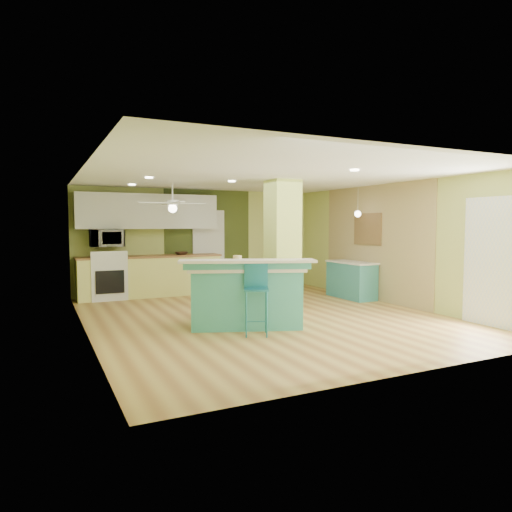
# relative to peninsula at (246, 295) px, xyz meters

# --- Properties ---
(floor) EXTENTS (6.00, 7.00, 0.01)m
(floor) POSITION_rel_peninsula_xyz_m (0.60, 0.54, -0.52)
(floor) COLOR #9C6A36
(floor) RESTS_ON ground
(ceiling) EXTENTS (6.00, 7.00, 0.01)m
(ceiling) POSITION_rel_peninsula_xyz_m (0.60, 0.54, 1.99)
(ceiling) COLOR white
(ceiling) RESTS_ON wall_back
(wall_back) EXTENTS (6.00, 0.01, 2.50)m
(wall_back) POSITION_rel_peninsula_xyz_m (0.60, 4.04, 0.73)
(wall_back) COLOR #B6C167
(wall_back) RESTS_ON floor
(wall_front) EXTENTS (6.00, 0.01, 2.50)m
(wall_front) POSITION_rel_peninsula_xyz_m (0.60, -2.97, 0.73)
(wall_front) COLOR #B6C167
(wall_front) RESTS_ON floor
(wall_left) EXTENTS (0.01, 7.00, 2.50)m
(wall_left) POSITION_rel_peninsula_xyz_m (-2.40, 0.54, 0.73)
(wall_left) COLOR #B6C167
(wall_left) RESTS_ON floor
(wall_right) EXTENTS (0.01, 7.00, 2.50)m
(wall_right) POSITION_rel_peninsula_xyz_m (3.61, 0.54, 0.73)
(wall_right) COLOR #B6C167
(wall_right) RESTS_ON floor
(wood_panel) EXTENTS (0.02, 3.40, 2.50)m
(wood_panel) POSITION_rel_peninsula_xyz_m (3.59, 1.14, 0.73)
(wood_panel) COLOR #968055
(wood_panel) RESTS_ON floor
(olive_accent) EXTENTS (2.20, 0.02, 2.50)m
(olive_accent) POSITION_rel_peninsula_xyz_m (0.80, 4.02, 0.73)
(olive_accent) COLOR #3C481C
(olive_accent) RESTS_ON floor
(interior_door) EXTENTS (0.82, 0.05, 2.00)m
(interior_door) POSITION_rel_peninsula_xyz_m (0.80, 4.00, 0.48)
(interior_door) COLOR silver
(interior_door) RESTS_ON floor
(french_door) EXTENTS (0.04, 1.08, 2.10)m
(french_door) POSITION_rel_peninsula_xyz_m (3.57, -1.76, 0.53)
(french_door) COLOR white
(french_door) RESTS_ON floor
(column) EXTENTS (0.55, 0.55, 2.50)m
(column) POSITION_rel_peninsula_xyz_m (1.25, 1.04, 0.73)
(column) COLOR #C8DD66
(column) RESTS_ON floor
(kitchen_run) EXTENTS (3.25, 0.63, 0.94)m
(kitchen_run) POSITION_rel_peninsula_xyz_m (-0.70, 3.74, -0.04)
(kitchen_run) COLOR #EDEE7D
(kitchen_run) RESTS_ON floor
(stove) EXTENTS (0.76, 0.66, 1.08)m
(stove) POSITION_rel_peninsula_xyz_m (-1.65, 3.73, -0.06)
(stove) COLOR white
(stove) RESTS_ON floor
(upper_cabinets) EXTENTS (3.20, 0.34, 0.80)m
(upper_cabinets) POSITION_rel_peninsula_xyz_m (-0.70, 3.86, 1.43)
(upper_cabinets) COLOR silver
(upper_cabinets) RESTS_ON wall_back
(microwave) EXTENTS (0.70, 0.48, 0.39)m
(microwave) POSITION_rel_peninsula_xyz_m (-1.65, 3.74, 0.83)
(microwave) COLOR silver
(microwave) RESTS_ON wall_back
(ceiling_fan) EXTENTS (1.41, 1.41, 0.61)m
(ceiling_fan) POSITION_rel_peninsula_xyz_m (-0.50, 2.54, 1.56)
(ceiling_fan) COLOR white
(ceiling_fan) RESTS_ON ceiling
(pendant_lamp) EXTENTS (0.14, 0.14, 0.69)m
(pendant_lamp) POSITION_rel_peninsula_xyz_m (3.25, 1.29, 1.37)
(pendant_lamp) COLOR silver
(pendant_lamp) RESTS_ON ceiling
(wall_decor) EXTENTS (0.03, 0.90, 0.70)m
(wall_decor) POSITION_rel_peninsula_xyz_m (3.57, 1.34, 1.03)
(wall_decor) COLOR brown
(wall_decor) RESTS_ON wood_panel
(peninsula) EXTENTS (2.22, 1.73, 1.11)m
(peninsula) POSITION_rel_peninsula_xyz_m (0.00, 0.00, 0.00)
(peninsula) COLOR teal
(peninsula) RESTS_ON floor
(bar_stool) EXTENTS (0.47, 0.47, 1.08)m
(bar_stool) POSITION_rel_peninsula_xyz_m (-0.09, -0.57, 0.21)
(bar_stool) COLOR #1D7085
(bar_stool) RESTS_ON floor
(side_counter) EXTENTS (0.54, 1.28, 0.82)m
(side_counter) POSITION_rel_peninsula_xyz_m (3.30, 1.54, -0.10)
(side_counter) COLOR teal
(side_counter) RESTS_ON floor
(fruit_bowl) EXTENTS (0.35, 0.35, 0.07)m
(fruit_bowl) POSITION_rel_peninsula_xyz_m (0.01, 3.68, 0.46)
(fruit_bowl) COLOR #3B2418
(fruit_bowl) RESTS_ON kitchen_run
(canister) EXTENTS (0.14, 0.14, 0.19)m
(canister) POSITION_rel_peninsula_xyz_m (-0.13, 0.05, 0.54)
(canister) COLOR yellow
(canister) RESTS_ON peninsula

